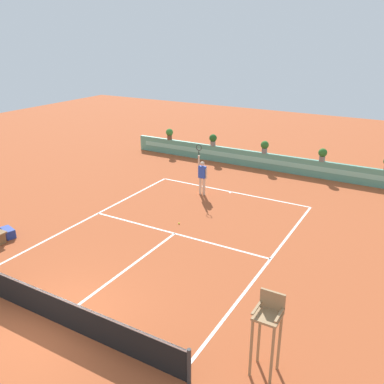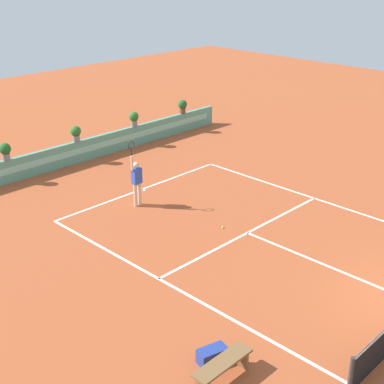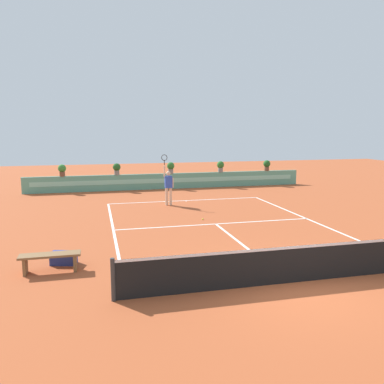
{
  "view_description": "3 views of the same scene",
  "coord_description": "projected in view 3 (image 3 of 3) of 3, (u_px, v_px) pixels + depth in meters",
  "views": [
    {
      "loc": [
        8.17,
        -6.42,
        7.69
      ],
      "look_at": [
        -0.45,
        8.61,
        1.0
      ],
      "focal_mm": 38.7,
      "sensor_mm": 36.0,
      "label": 1
    },
    {
      "loc": [
        -13.53,
        -4.19,
        8.82
      ],
      "look_at": [
        -0.45,
        8.61,
        1.0
      ],
      "focal_mm": 52.5,
      "sensor_mm": 36.0,
      "label": 2
    },
    {
      "loc": [
        -4.71,
        -8.55,
        3.83
      ],
      "look_at": [
        -0.45,
        8.61,
        1.0
      ],
      "focal_mm": 36.79,
      "sensor_mm": 36.0,
      "label": 3
    }
  ],
  "objects": [
    {
      "name": "potted_plant_far_right",
      "position": [
        267.0,
        165.0,
        27.01
      ],
      "size": [
        0.48,
        0.48,
        0.72
      ],
      "color": "brown",
      "rests_on": "back_wall_barrier"
    },
    {
      "name": "tennis_player",
      "position": [
        168.0,
        185.0,
        19.85
      ],
      "size": [
        0.62,
        0.23,
        2.58
      ],
      "color": "beige",
      "rests_on": "ground"
    },
    {
      "name": "bench_courtside",
      "position": [
        50.0,
        259.0,
        10.6
      ],
      "size": [
        1.6,
        0.44,
        0.51
      ],
      "color": "brown",
      "rests_on": "ground"
    },
    {
      "name": "gear_bag",
      "position": [
        64.0,
        258.0,
        11.25
      ],
      "size": [
        0.77,
        0.53,
        0.36
      ],
      "primitive_type": "cube",
      "rotation": [
        0.0,
        0.0,
        -0.27
      ],
      "color": "navy",
      "rests_on": "ground"
    },
    {
      "name": "back_wall_barrier",
      "position": [
        170.0,
        181.0,
        25.54
      ],
      "size": [
        18.0,
        0.21,
        1.0
      ],
      "color": "#599E84",
      "rests_on": "ground"
    },
    {
      "name": "ground_plane",
      "position": [
        219.0,
        226.0,
        15.67
      ],
      "size": [
        60.0,
        60.0,
        0.0
      ],
      "primitive_type": "plane",
      "color": "#A84C28"
    },
    {
      "name": "potted_plant_right",
      "position": [
        221.0,
        166.0,
        26.22
      ],
      "size": [
        0.48,
        0.48,
        0.72
      ],
      "color": "gray",
      "rests_on": "back_wall_barrier"
    },
    {
      "name": "tennis_ball_near_baseline",
      "position": [
        203.0,
        219.0,
        16.78
      ],
      "size": [
        0.07,
        0.07,
        0.07
      ],
      "primitive_type": "sphere",
      "color": "#CCE033",
      "rests_on": "ground"
    },
    {
      "name": "potted_plant_far_left",
      "position": [
        62.0,
        170.0,
        23.82
      ],
      "size": [
        0.48,
        0.48,
        0.72
      ],
      "color": "brown",
      "rests_on": "back_wall_barrier"
    },
    {
      "name": "potted_plant_left",
      "position": [
        117.0,
        168.0,
        24.6
      ],
      "size": [
        0.48,
        0.48,
        0.72
      ],
      "color": "gray",
      "rests_on": "back_wall_barrier"
    },
    {
      "name": "potted_plant_centre",
      "position": [
        171.0,
        167.0,
        25.41
      ],
      "size": [
        0.48,
        0.48,
        0.72
      ],
      "color": "gray",
      "rests_on": "back_wall_barrier"
    },
    {
      "name": "court_lines",
      "position": [
        213.0,
        222.0,
        16.35
      ],
      "size": [
        8.32,
        11.94,
        0.01
      ],
      "color": "white",
      "rests_on": "ground"
    },
    {
      "name": "net",
      "position": [
        292.0,
        263.0,
        9.83
      ],
      "size": [
        8.92,
        0.1,
        1.0
      ],
      "color": "#333333",
      "rests_on": "ground"
    }
  ]
}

